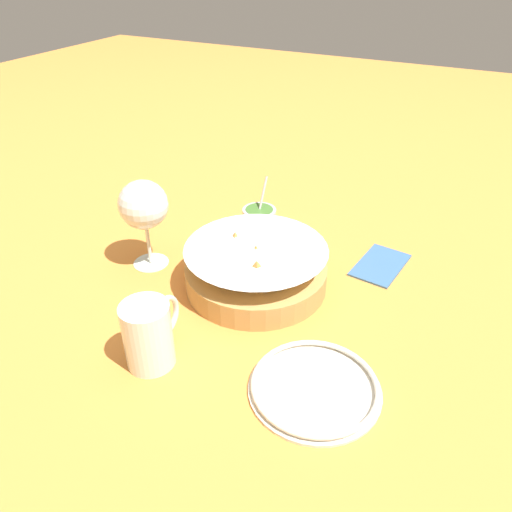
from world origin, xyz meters
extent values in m
plane|color=orange|center=(0.00, 0.00, 0.00)|extent=(4.00, 4.00, 0.00)
cylinder|color=#B2894C|center=(-0.01, 0.01, 0.02)|extent=(0.26, 0.26, 0.04)
cone|color=white|center=(-0.01, 0.01, 0.04)|extent=(0.26, 0.26, 0.08)
cylinder|color=#3D842D|center=(-0.01, 0.01, 0.02)|extent=(0.19, 0.19, 0.01)
pyramid|color=#B77A38|center=(0.05, 0.01, 0.05)|extent=(0.09, 0.08, 0.05)
pyramid|color=#B77A38|center=(0.01, 0.06, 0.06)|extent=(0.08, 0.07, 0.06)
pyramid|color=#B77A38|center=(-0.06, 0.04, 0.06)|extent=(0.07, 0.06, 0.05)
pyramid|color=#B77A38|center=(-0.06, -0.02, 0.06)|extent=(0.08, 0.08, 0.06)
pyramid|color=#B77A38|center=(-0.01, 0.01, 0.06)|extent=(0.07, 0.06, 0.06)
cylinder|color=#B7B7BC|center=(0.20, 0.11, 0.02)|extent=(0.07, 0.07, 0.04)
cylinder|color=#42702D|center=(0.20, 0.11, 0.02)|extent=(0.06, 0.06, 0.03)
cylinder|color=#B7B7BC|center=(0.21, 0.11, 0.06)|extent=(0.05, 0.01, 0.09)
cylinder|color=silver|center=(-0.04, 0.23, 0.00)|extent=(0.07, 0.07, 0.00)
cylinder|color=silver|center=(-0.04, 0.23, 0.05)|extent=(0.01, 0.01, 0.09)
sphere|color=silver|center=(-0.04, 0.23, 0.13)|extent=(0.09, 0.09, 0.09)
sphere|color=#E5B77F|center=(-0.04, 0.23, 0.12)|extent=(0.06, 0.06, 0.06)
cylinder|color=silver|center=(-0.25, 0.07, 0.05)|extent=(0.07, 0.07, 0.11)
cylinder|color=gold|center=(-0.25, 0.07, 0.04)|extent=(0.06, 0.06, 0.08)
torus|color=silver|center=(-0.21, 0.07, 0.06)|extent=(0.07, 0.01, 0.07)
cylinder|color=silver|center=(-0.20, -0.18, 0.00)|extent=(0.19, 0.19, 0.01)
torus|color=silver|center=(-0.20, -0.18, 0.01)|extent=(0.18, 0.18, 0.01)
cube|color=#38608E|center=(0.16, -0.18, 0.00)|extent=(0.14, 0.10, 0.01)
camera|label=1|loc=(-0.67, -0.32, 0.55)|focal=35.00mm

